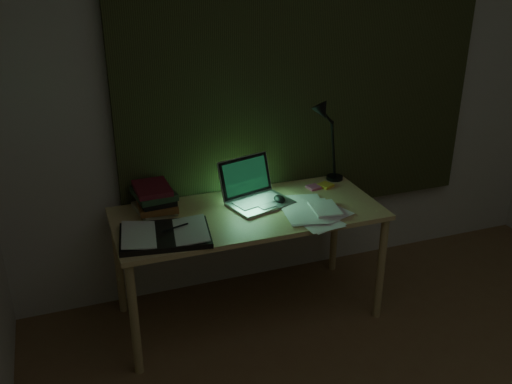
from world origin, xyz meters
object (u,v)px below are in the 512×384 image
(open_textbook, at_px, (165,234))
(desk_lamp, at_px, (337,137))
(loose_papers, at_px, (316,210))
(book_stack, at_px, (154,198))
(laptop, at_px, (260,185))
(desk, at_px, (249,264))

(open_textbook, xyz_separation_m, desk_lamp, (1.13, 0.39, 0.25))
(loose_papers, distance_m, desk_lamp, 0.54)
(open_textbook, height_order, book_stack, book_stack)
(loose_papers, bearing_deg, laptop, 144.54)
(book_stack, xyz_separation_m, desk_lamp, (1.12, 0.08, 0.19))
(open_textbook, relative_size, desk_lamp, 0.81)
(loose_papers, bearing_deg, desk_lamp, 50.59)
(desk, relative_size, laptop, 3.87)
(laptop, xyz_separation_m, book_stack, (-0.56, 0.12, -0.04))
(desk, bearing_deg, open_textbook, -163.90)
(laptop, relative_size, book_stack, 1.57)
(desk_lamp, bearing_deg, book_stack, 169.63)
(open_textbook, height_order, desk_lamp, desk_lamp)
(desk, relative_size, loose_papers, 4.30)
(desk, height_order, loose_papers, loose_papers)
(desk_lamp, bearing_deg, laptop, -175.27)
(desk, height_order, laptop, laptop)
(book_stack, xyz_separation_m, loose_papers, (0.81, -0.29, -0.07))
(desk, bearing_deg, loose_papers, -19.05)
(loose_papers, relative_size, desk_lamp, 0.62)
(open_textbook, bearing_deg, desk_lamp, 27.52)
(book_stack, bearing_deg, desk_lamp, 3.86)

